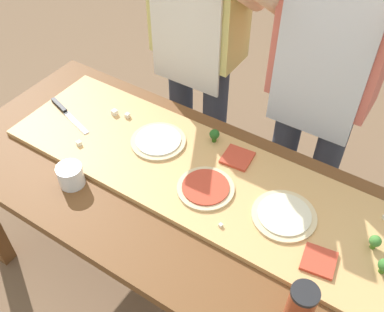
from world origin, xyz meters
name	(u,v)px	position (x,y,z in m)	size (l,w,h in m)	color
ground_plane	(176,285)	(0.00, 0.00, 0.00)	(8.00, 8.00, 0.00)	brown
prep_table	(171,199)	(0.00, 0.00, 0.66)	(1.76, 0.81, 0.76)	brown
cutting_board	(196,173)	(0.06, 0.09, 0.77)	(1.54, 0.47, 0.02)	tan
chefs_knife	(64,111)	(-0.60, 0.07, 0.79)	(0.28, 0.10, 0.02)	#B7BABF
pizza_whole_cheese_artichoke	(284,215)	(0.42, 0.07, 0.79)	(0.22, 0.22, 0.02)	beige
pizza_whole_white_garlic	(158,141)	(-0.15, 0.13, 0.79)	(0.22, 0.22, 0.02)	beige
pizza_whole_tomato_red	(206,188)	(0.14, 0.03, 0.79)	(0.21, 0.21, 0.02)	beige
pizza_slice_near_left	(237,158)	(0.16, 0.22, 0.79)	(0.11, 0.11, 0.01)	#BC3D28
pizza_slice_center	(319,261)	(0.59, -0.04, 0.79)	(0.10, 0.10, 0.01)	#BC3D28
broccoli_floret_center_left	(214,135)	(0.03, 0.26, 0.81)	(0.04, 0.04, 0.06)	#2C5915
broccoli_floret_back_right	(375,241)	(0.71, 0.11, 0.81)	(0.04, 0.04, 0.05)	#487A23
cheese_crumble_a	(127,115)	(-0.35, 0.19, 0.79)	(0.02, 0.02, 0.02)	white
cheese_crumble_b	(79,143)	(-0.40, -0.05, 0.79)	(0.02, 0.02, 0.02)	silver
cheese_crumble_c	(115,112)	(-0.41, 0.17, 0.79)	(0.02, 0.02, 0.02)	white
cheese_crumble_d	(221,225)	(0.26, -0.08, 0.79)	(0.01, 0.01, 0.01)	silver
flour_cup	(71,176)	(-0.30, -0.20, 0.80)	(0.09, 0.09, 0.08)	white
sauce_jar	(301,306)	(0.60, -0.23, 0.84)	(0.08, 0.08, 0.16)	#99381E
cook_left	(197,34)	(-0.26, 0.60, 1.00)	(0.54, 0.39, 1.67)	#333847
cook_right	(324,76)	(0.31, 0.60, 1.00)	(0.54, 0.39, 1.67)	#333847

